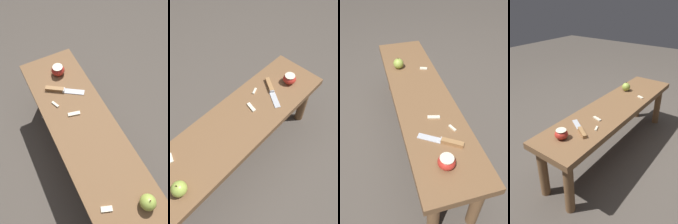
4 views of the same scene
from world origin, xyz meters
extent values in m
plane|color=#4C443D|center=(0.00, 0.00, 0.00)|extent=(8.00, 8.00, 0.00)
cube|color=brown|center=(0.00, 0.00, 0.38)|extent=(1.36, 0.33, 0.04)
cylinder|color=brown|center=(-0.62, -0.10, 0.18)|extent=(0.06, 0.06, 0.36)
cylinder|color=brown|center=(-0.62, 0.10, 0.18)|extent=(0.06, 0.06, 0.36)
cube|color=#B7BABF|center=(-0.36, 0.05, 0.40)|extent=(0.09, 0.11, 0.00)
cube|color=#B7BABF|center=(-0.39, 0.00, 0.41)|extent=(0.03, 0.02, 0.02)
cube|color=#9E7042|center=(-0.42, -0.04, 0.41)|extent=(0.08, 0.10, 0.02)
sphere|color=#9EB747|center=(0.30, 0.07, 0.43)|extent=(0.07, 0.07, 0.07)
cylinder|color=#4C3319|center=(0.30, 0.07, 0.47)|extent=(0.00, 0.00, 0.01)
ellipsoid|color=red|center=(-0.52, 0.02, 0.43)|extent=(0.08, 0.08, 0.06)
cylinder|color=beige|center=(-0.52, 0.02, 0.45)|extent=(0.06, 0.06, 0.00)
cube|color=beige|center=(-0.33, -0.08, 0.40)|extent=(0.05, 0.03, 0.01)
cube|color=beige|center=(-0.23, -0.01, 0.40)|extent=(0.03, 0.07, 0.01)
cube|color=beige|center=(0.24, -0.09, 0.40)|extent=(0.04, 0.05, 0.01)
camera|label=1|loc=(0.30, -0.22, 1.38)|focal=35.00mm
camera|label=2|loc=(0.28, 0.48, 1.35)|focal=35.00mm
camera|label=3|loc=(-1.00, 0.25, 1.17)|focal=35.00mm
camera|label=4|loc=(-1.22, -0.72, 1.11)|focal=35.00mm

